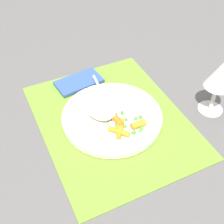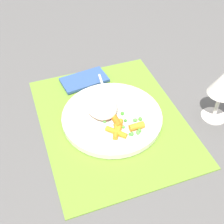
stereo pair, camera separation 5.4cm
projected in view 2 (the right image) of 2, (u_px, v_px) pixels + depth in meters
ground_plane at (112, 121)px, 0.77m from camera, size 2.40×2.40×0.00m
placemat at (112, 120)px, 0.76m from camera, size 0.43×0.35×0.01m
plate at (112, 117)px, 0.76m from camera, size 0.25×0.25×0.01m
rice_mound at (101, 105)px, 0.75m from camera, size 0.11×0.08×0.03m
carrot_portion at (122, 127)px, 0.71m from camera, size 0.08×0.09×0.02m
pea_scatter at (129, 124)px, 0.72m from camera, size 0.08×0.09×0.01m
fork at (108, 103)px, 0.78m from camera, size 0.19×0.03×0.01m
wine_glass at (224, 83)px, 0.70m from camera, size 0.07×0.07×0.15m
napkin at (84, 80)px, 0.87m from camera, size 0.09×0.14×0.01m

